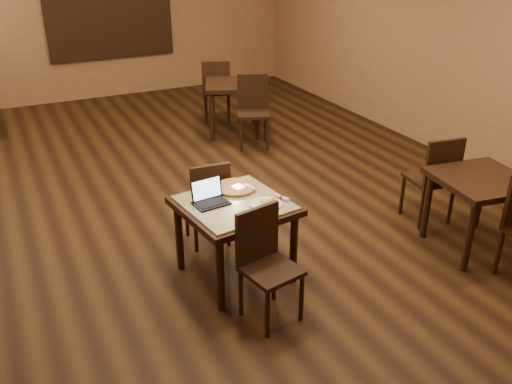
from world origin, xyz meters
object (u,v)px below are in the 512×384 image
other_table_a (234,91)px  chair_main_near (265,258)px  other_table_a_chair_near (253,106)px  chair_main_far (209,199)px  other_table_c_chair_far (435,175)px  other_table_c (480,190)px  laptop (209,197)px  other_table_a_chair_far (216,88)px  tiled_table (235,212)px  pizza_pan (236,188)px

other_table_a → chair_main_near: bearing=-88.6°
other_table_a_chair_near → other_table_a: bearing=115.9°
chair_main_far → other_table_c_chair_far: 2.43m
other_table_a → other_table_c: 4.33m
chair_main_near → other_table_c_chair_far: size_ratio=0.95×
laptop → other_table_a_chair_far: (1.81, 4.18, -0.23)m
tiled_table → other_table_c_chair_far: bearing=-8.0°
chair_main_far → other_table_a: 3.47m
tiled_table → chair_main_near: (-0.02, -0.62, -0.12)m
pizza_pan → chair_main_near: bearing=-99.0°
other_table_a → other_table_c: other_table_a is taller
chair_main_near → laptop: size_ratio=3.01×
chair_main_far → other_table_a: chair_main_far is taller
other_table_a → other_table_a_chair_near: other_table_a_chair_near is taller
chair_main_far → other_table_c: chair_main_far is taller
chair_main_far → other_table_c: (2.36, -1.23, 0.13)m
other_table_c_chair_far → chair_main_near: bearing=21.9°
tiled_table → pizza_pan: 0.29m
chair_main_near → other_table_c_chair_far: 2.43m
tiled_table → laptop: size_ratio=3.25×
other_table_a_chair_near → other_table_a_chair_far: same height
other_table_a → tiled_table: bearing=-91.6°
pizza_pan → chair_main_far: bearing=108.5°
laptop → other_table_a: 4.02m
tiled_table → other_table_c_chair_far: other_table_c_chair_far is taller
tiled_table → other_table_c: 2.43m
tiled_table → laptop: bearing=146.8°
chair_main_near → pizza_pan: chair_main_near is taller
other_table_a_chair_far → other_table_c_chair_far: bearing=122.2°
tiled_table → other_table_c: other_table_c is taller
chair_main_near → laptop: laptop is taller
pizza_pan → tiled_table: bearing=-116.6°
other_table_a → other_table_a_chair_near: size_ratio=1.08×
chair_main_far → pizza_pan: size_ratio=2.67×
laptop → other_table_c_chair_far: 2.55m
pizza_pan → other_table_a: 3.75m
tiled_table → other_table_a_chair_near: size_ratio=0.99×
pizza_pan → other_table_a_chair_near: other_table_a_chair_near is taller
pizza_pan → other_table_c: size_ratio=0.37×
other_table_a_chair_near → other_table_a_chair_far: size_ratio=1.00×
other_table_a_chair_far → other_table_a_chair_near: bearing=115.9°
other_table_a_chair_near → tiled_table: bearing=-96.3°
other_table_a_chair_far → other_table_c: other_table_a_chair_far is taller
other_table_a_chair_near → other_table_c: (0.67, -3.66, 0.06)m
other_table_a_chair_far → other_table_a: bearing=115.9°
tiled_table → other_table_a_chair_far: bearing=62.0°
tiled_table → laptop: 0.27m
laptop → other_table_c_chair_far: other_table_c_chair_far is taller
chair_main_far → other_table_a_chair_far: other_table_a_chair_far is taller
other_table_c → other_table_c_chair_far: 0.59m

